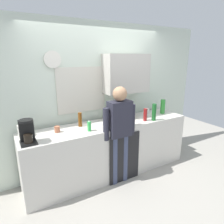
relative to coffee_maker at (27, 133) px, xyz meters
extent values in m
plane|color=#9E998E|center=(1.31, -0.16, -1.08)|extent=(8.00, 8.00, 0.00)
cube|color=beige|center=(1.31, 0.14, -0.61)|extent=(2.92, 0.64, 0.93)
cube|color=black|center=(1.40, -0.19, -0.66)|extent=(0.56, 0.02, 0.84)
cube|color=silver|center=(1.31, 0.57, 0.22)|extent=(4.52, 0.10, 2.60)
cube|color=beige|center=(0.97, 0.51, 0.40)|extent=(0.86, 0.02, 0.76)
cube|color=#8CA5C6|center=(0.97, 0.51, 0.40)|extent=(0.80, 0.02, 0.70)
cube|color=#B7B2A8|center=(1.77, 0.36, 0.65)|extent=(0.84, 0.32, 0.68)
cylinder|color=silver|center=(0.52, 0.50, 0.90)|extent=(0.26, 0.03, 0.26)
cube|color=black|center=(0.00, -0.03, -0.13)|extent=(0.20, 0.20, 0.03)
cube|color=black|center=(0.00, 0.03, 0.02)|extent=(0.18, 0.08, 0.28)
cylinder|color=black|center=(0.00, -0.06, -0.06)|extent=(0.11, 0.11, 0.11)
cylinder|color=black|center=(0.00, -0.03, 0.17)|extent=(0.17, 0.17, 0.03)
cylinder|color=maroon|center=(1.93, -0.04, -0.04)|extent=(0.06, 0.06, 0.22)
cylinder|color=olive|center=(1.87, 0.23, -0.02)|extent=(0.06, 0.06, 0.25)
cylinder|color=#2D8C33|center=(2.52, 0.16, -0.01)|extent=(0.09, 0.09, 0.28)
cylinder|color=brown|center=(0.83, 0.26, -0.03)|extent=(0.06, 0.06, 0.23)
cylinder|color=#195923|center=(2.07, -0.10, 0.00)|extent=(0.07, 0.07, 0.30)
cylinder|color=#B26647|center=(0.44, 0.19, -0.10)|extent=(0.08, 0.08, 0.09)
cylinder|color=white|center=(2.28, 0.33, -0.10)|extent=(0.08, 0.08, 0.10)
cylinder|color=#9E5638|center=(1.47, 0.34, -0.10)|extent=(0.10, 0.10, 0.09)
sphere|color=#2D7233|center=(1.47, 0.34, 0.01)|extent=(0.15, 0.15, 0.15)
cylinder|color=green|center=(0.87, 0.00, -0.07)|extent=(0.06, 0.06, 0.15)
cone|color=white|center=(0.87, 0.00, 0.02)|extent=(0.02, 0.02, 0.03)
cylinder|color=silver|center=(-0.02, 0.28, -0.06)|extent=(0.14, 0.14, 0.17)
cylinder|color=#3F4766|center=(1.21, -0.16, -0.67)|extent=(0.12, 0.12, 0.82)
cylinder|color=#3F4766|center=(1.41, -0.16, -0.67)|extent=(0.12, 0.12, 0.82)
cube|color=#262633|center=(1.31, -0.16, 0.02)|extent=(0.36, 0.20, 0.56)
sphere|color=#A57A59|center=(1.31, -0.16, 0.41)|extent=(0.22, 0.22, 0.22)
cylinder|color=#262633|center=(1.07, -0.16, -0.03)|extent=(0.09, 0.09, 0.50)
cylinder|color=#262633|center=(1.55, -0.16, -0.03)|extent=(0.09, 0.09, 0.50)
camera|label=1|loc=(-0.25, -2.62, 0.95)|focal=31.78mm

